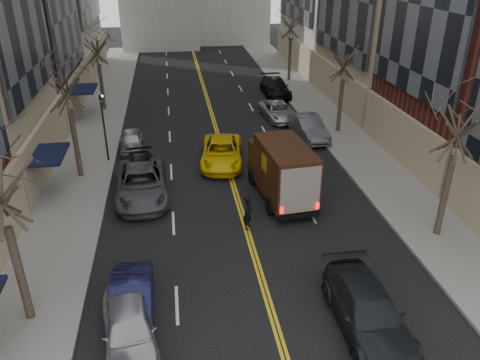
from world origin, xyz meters
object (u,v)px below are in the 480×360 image
Objects in this scene: observer_sedan at (368,311)px; pedestrian at (248,212)px; ups_truck at (282,171)px; taxi at (222,152)px.

observer_sedan is 3.05× the size of pedestrian.
ups_truck is 1.14× the size of observer_sedan.
ups_truck is 3.68m from pedestrian.
ups_truck is 3.48× the size of pedestrian.
ups_truck reaches higher than observer_sedan.
pedestrian reaches higher than taxi.
observer_sedan is (0.81, -10.03, -0.86)m from ups_truck.
pedestrian reaches higher than observer_sedan.
taxi is at bearing 112.76° from ups_truck.
ups_truck is at bearing -15.59° from pedestrian.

